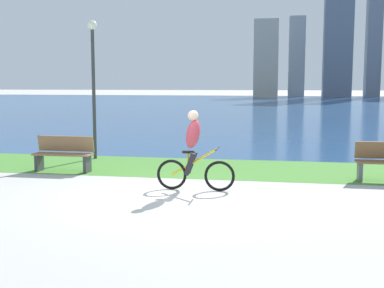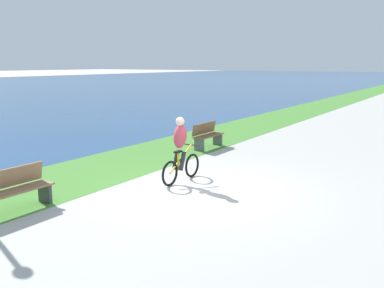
% 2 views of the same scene
% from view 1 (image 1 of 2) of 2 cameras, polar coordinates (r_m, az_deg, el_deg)
% --- Properties ---
extents(ground_plane, '(300.00, 300.00, 0.00)m').
position_cam_1_polar(ground_plane, '(9.70, -2.98, -6.28)').
color(ground_plane, '#B2AFA8').
extents(grass_strip_bayside, '(120.00, 3.11, 0.01)m').
position_cam_1_polar(grass_strip_bayside, '(13.11, 0.56, -2.75)').
color(grass_strip_bayside, '#478433').
rests_on(grass_strip_bayside, ground).
extents(bay_water_surface, '(300.00, 75.47, 0.00)m').
position_cam_1_polar(bay_water_surface, '(52.11, 7.84, 4.53)').
color(bay_water_surface, navy).
rests_on(bay_water_surface, ground).
extents(cyclist_lead, '(1.66, 0.52, 1.68)m').
position_cam_1_polar(cyclist_lead, '(10.24, 0.20, -0.80)').
color(cyclist_lead, black).
rests_on(cyclist_lead, ground).
extents(bench_near_path, '(1.50, 0.47, 0.90)m').
position_cam_1_polar(bench_near_path, '(12.92, -14.62, -1.12)').
color(bench_near_path, olive).
rests_on(bench_near_path, ground).
extents(lamppost_tall, '(0.28, 0.28, 4.04)m').
position_cam_1_polar(lamppost_tall, '(14.81, -11.37, 8.45)').
color(lamppost_tall, '#38383D').
rests_on(lamppost_tall, ground).
extents(city_skyline_far_shore, '(25.30, 8.97, 27.47)m').
position_cam_1_polar(city_skyline_far_shore, '(84.64, 18.55, 12.25)').
color(city_skyline_far_shore, '#ADA899').
rests_on(city_skyline_far_shore, ground).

